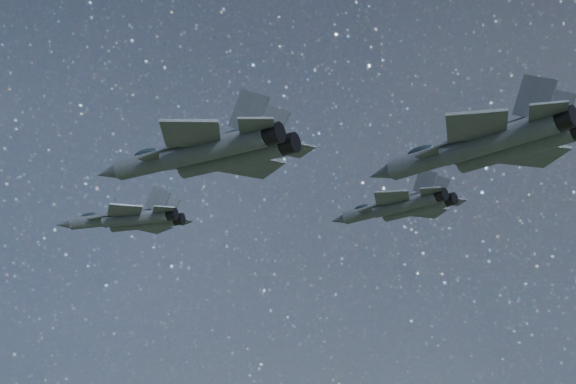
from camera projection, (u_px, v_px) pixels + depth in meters
The scene contains 4 objects.
jet_lead at pixel (129, 219), 95.34m from camera, with size 15.91×10.79×4.00m.
jet_left at pixel (400, 206), 92.32m from camera, with size 16.05×11.16×4.03m.
jet_right at pixel (207, 153), 65.36m from camera, with size 18.58×13.19×4.72m.
jet_slot at pixel (488, 144), 64.49m from camera, with size 19.32×13.33×4.85m.
Camera 1 is at (40.74, -65.28, 124.61)m, focal length 55.00 mm.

